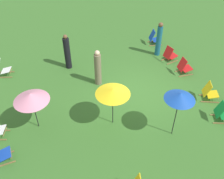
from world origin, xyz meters
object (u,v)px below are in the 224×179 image
umbrella_0 (180,96)px  person_0 (67,53)px  umbrella_1 (31,97)px  person_1 (98,68)px  deckchair_3 (222,113)px  deckchair_5 (170,55)px  umbrella_2 (113,92)px  deckchair_1 (209,92)px  deckchair_2 (154,38)px  deckchair_4 (2,69)px  deckchair_9 (184,67)px  person_2 (159,40)px

umbrella_0 → person_0: size_ratio=1.09×
umbrella_1 → person_1: bearing=-52.5°
deckchair_3 → umbrella_0: umbrella_0 is taller
deckchair_3 → deckchair_5: 4.40m
deckchair_3 → umbrella_2: umbrella_2 is taller
umbrella_2 → person_1: bearing=1.5°
deckchair_1 → umbrella_1: (0.08, 7.10, 1.11)m
deckchair_2 → umbrella_0: size_ratio=0.43×
deckchair_4 → umbrella_1: umbrella_1 is taller
deckchair_9 → person_1: bearing=85.5°
deckchair_9 → umbrella_0: size_ratio=0.43×
deckchair_2 → deckchair_9: (-3.09, -0.36, 0.00)m
deckchair_1 → person_1: 4.90m
deckchair_2 → umbrella_2: size_ratio=0.50×
deckchair_2 → deckchair_4: (-1.20, 8.14, 0.00)m
deckchair_4 → person_1: person_1 is taller
umbrella_0 → umbrella_1: (1.52, 4.80, -0.35)m
deckchair_3 → umbrella_1: size_ratio=0.53×
deckchair_5 → umbrella_2: umbrella_2 is taller
deckchair_3 → umbrella_0: (-0.22, 2.14, 1.46)m
deckchair_5 → person_2: person_2 is taller
deckchair_4 → umbrella_2: bearing=-124.2°
person_2 → umbrella_0: bearing=4.3°
deckchair_1 → deckchair_3: same height
deckchair_4 → person_0: size_ratio=0.46×
deckchair_2 → person_0: size_ratio=0.46×
deckchair_2 → umbrella_0: bearing=171.5°
deckchair_1 → deckchair_9: same height
deckchair_9 → umbrella_1: size_ratio=0.51×
deckchair_2 → deckchair_3: (-6.28, -0.40, 0.00)m
deckchair_5 → umbrella_1: (-3.09, 6.68, 1.11)m
deckchair_5 → deckchair_9: 1.22m
deckchair_1 → deckchair_2: bearing=24.0°
person_0 → deckchair_9: bearing=54.9°
umbrella_0 → umbrella_2: bearing=62.3°
umbrella_1 → person_0: (3.72, -1.54, -0.63)m
deckchair_2 → umbrella_1: umbrella_1 is taller
deckchair_4 → person_2: size_ratio=0.45×
deckchair_5 → umbrella_0: size_ratio=0.44×
deckchair_2 → deckchair_3: same height
deckchair_3 → person_1: 5.43m
deckchair_2 → deckchair_1: bearing=-167.3°
deckchair_2 → deckchair_4: 8.22m
deckchair_5 → umbrella_1: 7.45m
deckchair_9 → umbrella_0: bearing=146.8°
umbrella_1 → person_1: size_ratio=0.94×
umbrella_2 → person_2: person_2 is taller
deckchair_3 → deckchair_5: size_ratio=1.00×
deckchair_4 → deckchair_5: bearing=-85.0°
deckchair_3 → umbrella_2: 4.39m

